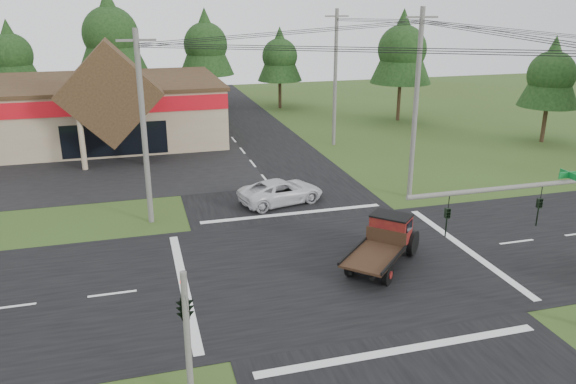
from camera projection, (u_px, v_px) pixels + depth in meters
name	position (u px, v px, depth m)	size (l,w,h in m)	color
ground	(334.00, 266.00, 26.36)	(120.00, 120.00, 0.00)	#344719
road_ns	(334.00, 266.00, 26.35)	(12.00, 120.00, 0.02)	black
road_ew	(334.00, 265.00, 26.35)	(120.00, 12.00, 0.02)	black
parking_apron	(58.00, 174.00, 40.08)	(28.00, 14.00, 0.02)	black
cvs_building	(46.00, 111.00, 48.38)	(30.40, 18.20, 9.19)	tan
traffic_signal_mast	(568.00, 224.00, 19.57)	(8.12, 0.24, 7.00)	#595651
traffic_signal_corner	(184.00, 296.00, 16.63)	(0.53, 2.48, 4.40)	#595651
utility_pole_nw	(144.00, 128.00, 29.85)	(2.00, 0.30, 10.50)	#595651
utility_pole_ne	(416.00, 104.00, 33.77)	(2.00, 0.30, 11.50)	#595651
utility_pole_n	(335.00, 77.00, 46.57)	(2.00, 0.30, 11.20)	#595651
tree_row_b	(10.00, 53.00, 57.33)	(5.60, 5.60, 10.10)	#332316
tree_row_c	(110.00, 31.00, 58.31)	(7.28, 7.28, 13.13)	#332316
tree_row_d	(205.00, 42.00, 62.21)	(6.16, 6.16, 11.11)	#332316
tree_row_e	(280.00, 54.00, 62.87)	(5.04, 5.04, 9.09)	#332316
tree_side_ne	(402.00, 47.00, 55.88)	(6.16, 6.16, 11.11)	#332316
tree_side_e_near	(552.00, 72.00, 47.43)	(5.04, 5.04, 9.09)	#332316
antique_flatbed_truck	(382.00, 244.00, 25.96)	(2.06, 5.39, 2.25)	#4F0B12
white_pickup	(281.00, 191.00, 34.32)	(2.42, 5.25, 1.46)	silver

